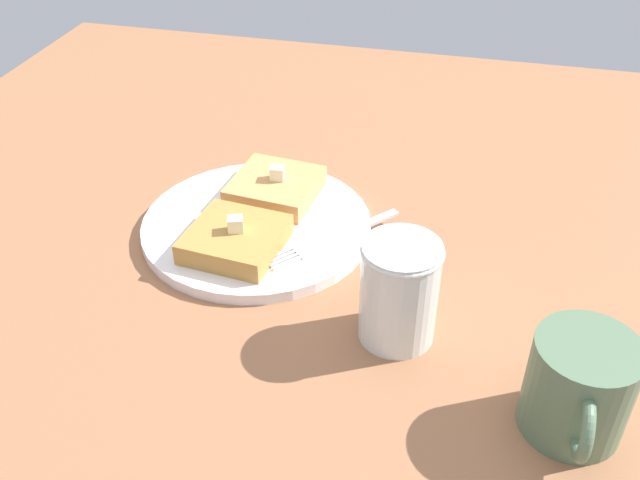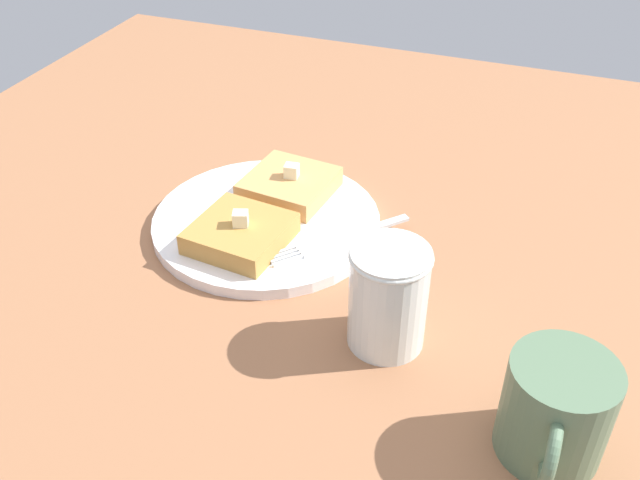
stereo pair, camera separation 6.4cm
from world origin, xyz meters
TOP-DOWN VIEW (x-y plane):
  - table_surface at (0.00, 0.00)cm, footprint 97.03×97.03cm
  - plate at (5.17, 1.40)cm, footprint 24.12×24.12cm
  - toast_slice_left at (0.14, 1.94)cm, footprint 9.84×9.78cm
  - toast_slice_middle at (10.20, 0.87)cm, footprint 9.84×9.78cm
  - butter_pat_primary at (-0.04, 2.24)cm, footprint 1.50×1.63cm
  - butter_pat_secondary at (10.23, 1.02)cm, footprint 1.76×1.85cm
  - fork at (7.03, 9.49)cm, footprint 12.98×11.62cm
  - syrup_jar at (17.25, 18.10)cm, footprint 6.91×6.91cm
  - coffee_mug at (24.15, 32.53)cm, footprint 10.54×7.80cm

SIDE VIEW (x-z plane):
  - table_surface at x=0.00cm, z-range 0.00..2.91cm
  - plate at x=5.17cm, z-range 2.99..4.22cm
  - fork at x=7.03cm, z-range 4.13..4.49cm
  - toast_slice_left at x=0.14cm, z-range 4.13..6.35cm
  - toast_slice_middle at x=10.20cm, z-range 4.13..6.35cm
  - coffee_mug at x=24.15cm, z-range 2.93..11.22cm
  - butter_pat_primary at x=-0.04cm, z-range 6.35..7.84cm
  - butter_pat_secondary at x=10.23cm, z-range 6.35..7.84cm
  - syrup_jar at x=17.25cm, z-range 2.42..12.05cm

